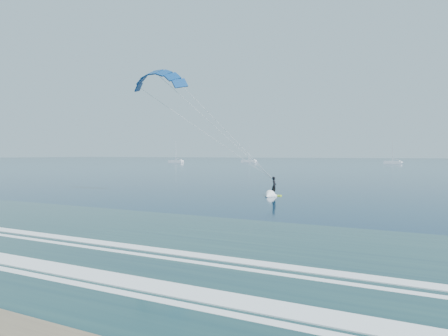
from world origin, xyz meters
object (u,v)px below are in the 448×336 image
kitesurfer_rig (213,125)px  sailboat_1 (249,161)px  sailboat_2 (392,162)px  sailboat_0 (176,161)px

kitesurfer_rig → sailboat_1: 171.28m
kitesurfer_rig → sailboat_2: bearing=87.4°
sailboat_1 → sailboat_0: bearing=-136.6°
sailboat_2 → kitesurfer_rig: bearing=-92.6°
sailboat_0 → sailboat_2: bearing=14.0°
kitesurfer_rig → sailboat_2: (7.08, 156.65, -6.61)m
kitesurfer_rig → sailboat_0: size_ratio=1.46×
sailboat_0 → sailboat_2: sailboat_0 is taller
kitesurfer_rig → sailboat_1: size_ratio=1.42×
kitesurfer_rig → sailboat_2: size_ratio=1.53×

